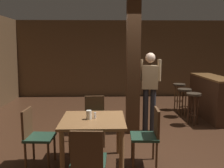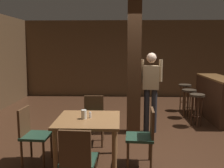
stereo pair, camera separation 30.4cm
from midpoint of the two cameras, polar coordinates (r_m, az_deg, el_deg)
The scene contains 15 objects.
ground_plane at distance 5.19m, azimuth 8.57°, elevation -12.43°, with size 10.80×10.80×0.00m, color #382114.
wall_back at distance 9.34m, azimuth 5.59°, elevation 5.74°, with size 8.00×0.10×2.80m, color brown.
pillar at distance 5.30m, azimuth 6.68°, elevation 3.64°, with size 0.28×0.28×2.80m, color #422816.
dining_table at distance 3.93m, azimuth -3.20°, elevation -9.56°, with size 0.97×0.97×0.75m.
chair_west at distance 4.17m, azimuth -15.89°, elevation -10.56°, with size 0.45×0.45×0.89m.
chair_north at distance 4.84m, azimuth -2.43°, elevation -7.56°, with size 0.43×0.43×0.89m.
chair_east at distance 3.99m, azimuth 9.63°, elevation -11.22°, with size 0.44×0.44×0.89m.
chair_south at distance 3.15m, azimuth -5.05°, elevation -16.64°, with size 0.44×0.44×0.89m.
napkin_cup at distance 3.86m, azimuth -4.20°, elevation -6.96°, with size 0.08×0.08×0.14m, color silver.
salt_shaker at distance 3.91m, azimuth -2.76°, elevation -7.10°, with size 0.03×0.03×0.09m, color silver.
standing_person at distance 5.40m, azimuth 10.47°, elevation -0.61°, with size 0.47×0.25×1.72m.
bar_counter at distance 6.93m, azimuth 23.47°, elevation -2.96°, with size 0.56×1.86×1.08m.
bar_stool_near at distance 6.15m, azimuth 20.19°, elevation -3.99°, with size 0.34×0.34×0.77m.
bar_stool_mid at distance 6.82m, azimuth 18.42°, elevation -2.73°, with size 0.36×0.36×0.75m.
bar_stool_far at distance 7.53m, azimuth 17.40°, elevation -1.55°, with size 0.35×0.35×0.77m.
Camera 2 is at (-0.44, -4.81, 1.84)m, focal length 40.00 mm.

